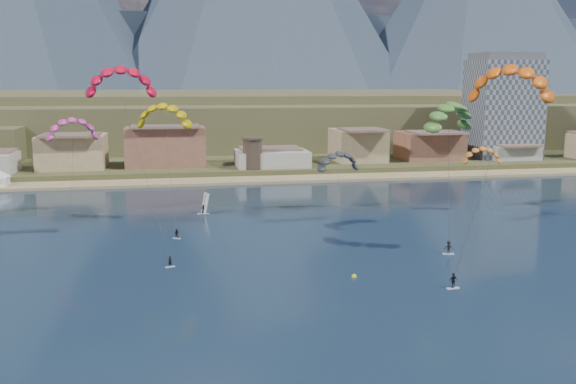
{
  "coord_description": "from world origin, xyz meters",
  "views": [
    {
      "loc": [
        -15.96,
        -56.76,
        25.82
      ],
      "look_at": [
        0.0,
        32.0,
        10.0
      ],
      "focal_mm": 39.94,
      "sensor_mm": 36.0,
      "label": 1
    }
  ],
  "objects_px": {
    "buoy": "(354,276)",
    "kitesurfer_red": "(121,77)",
    "watchtower": "(252,153)",
    "windsurfer": "(204,207)",
    "apartment_tower": "(503,106)",
    "kitesurfer_yellow": "(164,112)",
    "kitesurfer_orange": "(511,78)",
    "kitesurfer_green": "(450,113)"
  },
  "relations": [
    {
      "from": "kitesurfer_red",
      "to": "kitesurfer_orange",
      "type": "xyz_separation_m",
      "value": [
        54.36,
        -16.81,
        -0.22
      ]
    },
    {
      "from": "kitesurfer_red",
      "to": "buoy",
      "type": "relative_size",
      "value": 46.03
    },
    {
      "from": "windsurfer",
      "to": "buoy",
      "type": "relative_size",
      "value": 6.29
    },
    {
      "from": "apartment_tower",
      "to": "kitesurfer_orange",
      "type": "distance_m",
      "value": 114.55
    },
    {
      "from": "watchtower",
      "to": "kitesurfer_red",
      "type": "height_order",
      "value": "kitesurfer_red"
    },
    {
      "from": "buoy",
      "to": "windsurfer",
      "type": "bearing_deg",
      "value": 111.55
    },
    {
      "from": "apartment_tower",
      "to": "watchtower",
      "type": "distance_m",
      "value": 82.02
    },
    {
      "from": "watchtower",
      "to": "buoy",
      "type": "xyz_separation_m",
      "value": [
        2.14,
        -91.91,
        -6.26
      ]
    },
    {
      "from": "kitesurfer_red",
      "to": "kitesurfer_yellow",
      "type": "bearing_deg",
      "value": 67.38
    },
    {
      "from": "kitesurfer_yellow",
      "to": "buoy",
      "type": "height_order",
      "value": "kitesurfer_yellow"
    },
    {
      "from": "kitesurfer_orange",
      "to": "kitesurfer_green",
      "type": "relative_size",
      "value": 1.28
    },
    {
      "from": "watchtower",
      "to": "kitesurfer_yellow",
      "type": "relative_size",
      "value": 0.37
    },
    {
      "from": "kitesurfer_red",
      "to": "kitesurfer_orange",
      "type": "bearing_deg",
      "value": -17.19
    },
    {
      "from": "kitesurfer_red",
      "to": "kitesurfer_yellow",
      "type": "xyz_separation_m",
      "value": [
        6.01,
        14.42,
        -6.07
      ]
    },
    {
      "from": "kitesurfer_red",
      "to": "kitesurfer_orange",
      "type": "distance_m",
      "value": 56.9
    },
    {
      "from": "kitesurfer_red",
      "to": "windsurfer",
      "type": "xyz_separation_m",
      "value": [
        13.0,
        22.42,
        -24.98
      ]
    },
    {
      "from": "kitesurfer_red",
      "to": "apartment_tower",
      "type": "bearing_deg",
      "value": 37.7
    },
    {
      "from": "buoy",
      "to": "kitesurfer_red",
      "type": "bearing_deg",
      "value": 144.16
    },
    {
      "from": "apartment_tower",
      "to": "watchtower",
      "type": "relative_size",
      "value": 3.72
    },
    {
      "from": "kitesurfer_yellow",
      "to": "kitesurfer_green",
      "type": "height_order",
      "value": "kitesurfer_green"
    },
    {
      "from": "watchtower",
      "to": "kitesurfer_green",
      "type": "xyz_separation_m",
      "value": [
        24.1,
        -70.96,
        14.03
      ]
    },
    {
      "from": "buoy",
      "to": "kitesurfer_green",
      "type": "bearing_deg",
      "value": 43.64
    },
    {
      "from": "kitesurfer_green",
      "to": "buoy",
      "type": "xyz_separation_m",
      "value": [
        -21.96,
        -20.94,
        -20.29
      ]
    },
    {
      "from": "kitesurfer_orange",
      "to": "kitesurfer_green",
      "type": "xyz_separation_m",
      "value": [
        -1.81,
        15.67,
        -5.68
      ]
    },
    {
      "from": "apartment_tower",
      "to": "buoy",
      "type": "height_order",
      "value": "apartment_tower"
    },
    {
      "from": "watchtower",
      "to": "kitesurfer_yellow",
      "type": "distance_m",
      "value": 61.36
    },
    {
      "from": "apartment_tower",
      "to": "kitesurfer_orange",
      "type": "height_order",
      "value": "apartment_tower"
    },
    {
      "from": "apartment_tower",
      "to": "kitesurfer_red",
      "type": "distance_m",
      "value": 137.32
    },
    {
      "from": "kitesurfer_yellow",
      "to": "kitesurfer_green",
      "type": "bearing_deg",
      "value": -18.49
    },
    {
      "from": "kitesurfer_red",
      "to": "kitesurfer_green",
      "type": "bearing_deg",
      "value": -1.25
    },
    {
      "from": "watchtower",
      "to": "kitesurfer_orange",
      "type": "distance_m",
      "value": 92.55
    },
    {
      "from": "watchtower",
      "to": "kitesurfer_green",
      "type": "relative_size",
      "value": 0.35
    },
    {
      "from": "kitesurfer_green",
      "to": "kitesurfer_yellow",
      "type": "bearing_deg",
      "value": 161.51
    },
    {
      "from": "kitesurfer_orange",
      "to": "buoy",
      "type": "relative_size",
      "value": 47.4
    },
    {
      "from": "apartment_tower",
      "to": "kitesurfer_red",
      "type": "relative_size",
      "value": 1.06
    },
    {
      "from": "apartment_tower",
      "to": "kitesurfer_yellow",
      "type": "distance_m",
      "value": 123.76
    },
    {
      "from": "watchtower",
      "to": "kitesurfer_orange",
      "type": "height_order",
      "value": "kitesurfer_orange"
    },
    {
      "from": "kitesurfer_green",
      "to": "buoy",
      "type": "relative_size",
      "value": 37.17
    },
    {
      "from": "kitesurfer_orange",
      "to": "windsurfer",
      "type": "height_order",
      "value": "kitesurfer_orange"
    },
    {
      "from": "watchtower",
      "to": "buoy",
      "type": "height_order",
      "value": "watchtower"
    },
    {
      "from": "watchtower",
      "to": "windsurfer",
      "type": "bearing_deg",
      "value": -108.04
    },
    {
      "from": "watchtower",
      "to": "kitesurfer_orange",
      "type": "relative_size",
      "value": 0.28
    }
  ]
}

